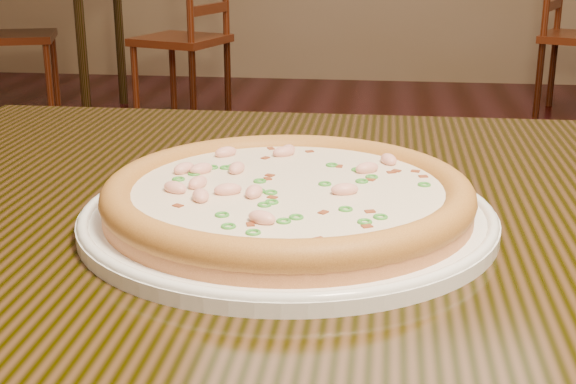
# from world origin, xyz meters

# --- Properties ---
(hero_table) EXTENTS (1.20, 0.80, 0.75)m
(hero_table) POSITION_xyz_m (0.05, -0.31, 0.65)
(hero_table) COLOR black
(hero_table) RESTS_ON ground
(plate) EXTENTS (0.37, 0.37, 0.02)m
(plate) POSITION_xyz_m (-0.07, -0.36, 0.76)
(plate) COLOR white
(plate) RESTS_ON hero_table
(pizza) EXTENTS (0.33, 0.33, 0.03)m
(pizza) POSITION_xyz_m (-0.07, -0.35, 0.78)
(pizza) COLOR tan
(pizza) RESTS_ON plate
(chair_a) EXTENTS (0.53, 0.53, 0.95)m
(chair_a) POSITION_xyz_m (-2.09, 3.21, 0.44)
(chair_a) COLOR #571C05
(chair_a) RESTS_ON ground
(chair_b) EXTENTS (0.53, 0.53, 0.95)m
(chair_b) POSITION_xyz_m (-1.04, 3.19, 0.44)
(chair_b) COLOR #571C05
(chair_b) RESTS_ON ground
(chair_c) EXTENTS (0.55, 0.55, 0.95)m
(chair_c) POSITION_xyz_m (1.02, 3.58, 0.44)
(chair_c) COLOR #571C05
(chair_c) RESTS_ON ground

